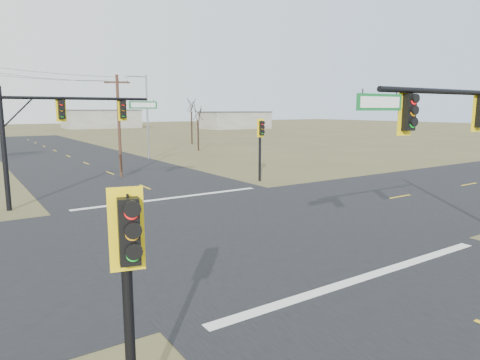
% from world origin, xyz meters
% --- Properties ---
extents(ground, '(320.00, 320.00, 0.00)m').
position_xyz_m(ground, '(0.00, 0.00, 0.00)').
color(ground, brown).
rests_on(ground, ground).
extents(road_ew, '(160.00, 14.00, 0.02)m').
position_xyz_m(road_ew, '(0.00, 0.00, 0.01)').
color(road_ew, black).
rests_on(road_ew, ground).
extents(road_ns, '(14.00, 160.00, 0.02)m').
position_xyz_m(road_ns, '(0.00, 0.00, 0.01)').
color(road_ns, black).
rests_on(road_ns, ground).
extents(stop_bar_near, '(12.00, 0.40, 0.01)m').
position_xyz_m(stop_bar_near, '(0.00, -7.50, 0.03)').
color(stop_bar_near, silver).
rests_on(stop_bar_near, road_ns).
extents(stop_bar_far, '(12.00, 0.40, 0.01)m').
position_xyz_m(stop_bar_far, '(0.00, 7.50, 0.03)').
color(stop_bar_far, silver).
rests_on(stop_bar_far, road_ns).
extents(mast_arm_far, '(8.83, 0.44, 6.61)m').
position_xyz_m(mast_arm_far, '(-5.57, 9.49, 4.80)').
color(mast_arm_far, black).
rests_on(mast_arm_far, ground).
extents(pedestal_signal_ne, '(0.63, 0.55, 4.72)m').
position_xyz_m(pedestal_signal_ne, '(8.29, 9.59, 3.40)').
color(pedestal_signal_ne, black).
rests_on(pedestal_signal_ne, ground).
extents(pedestal_signal_sw, '(0.64, 0.55, 4.25)m').
position_xyz_m(pedestal_signal_sw, '(-8.66, -9.89, 3.12)').
color(pedestal_signal_sw, black).
rests_on(pedestal_signal_sw, ground).
extents(utility_pole_near, '(1.87, 0.86, 8.06)m').
position_xyz_m(utility_pole_near, '(0.14, 17.47, 4.24)').
color(utility_pole_near, '#4B2E20').
rests_on(utility_pole_near, ground).
extents(streetlight_a, '(2.52, 0.38, 9.00)m').
position_xyz_m(streetlight_a, '(6.55, 28.18, 5.05)').
color(streetlight_a, gray).
rests_on(streetlight_a, ground).
extents(bare_tree_c, '(3.45, 3.45, 6.37)m').
position_xyz_m(bare_tree_c, '(15.91, 33.81, 5.00)').
color(bare_tree_c, black).
rests_on(bare_tree_c, ground).
extents(bare_tree_d, '(3.23, 3.23, 7.53)m').
position_xyz_m(bare_tree_d, '(20.26, 44.08, 6.07)').
color(bare_tree_d, black).
rests_on(bare_tree_d, ground).
extents(warehouse_mid, '(20.00, 12.00, 5.00)m').
position_xyz_m(warehouse_mid, '(25.00, 110.00, 2.50)').
color(warehouse_mid, '#AAA797').
rests_on(warehouse_mid, ground).
extents(warehouse_right, '(18.00, 10.00, 4.50)m').
position_xyz_m(warehouse_right, '(55.00, 85.00, 2.25)').
color(warehouse_right, '#AAA797').
rests_on(warehouse_right, ground).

